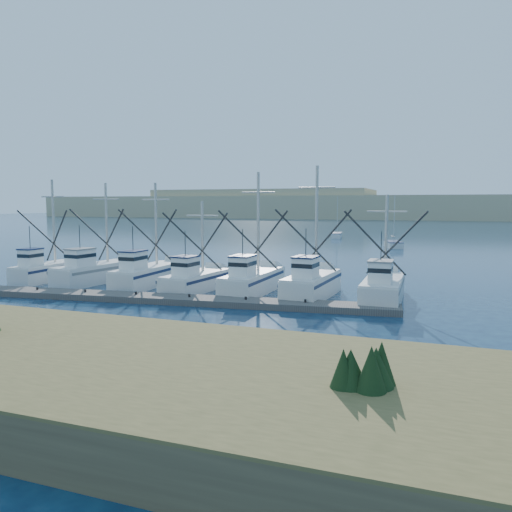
{
  "coord_description": "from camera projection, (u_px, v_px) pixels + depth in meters",
  "views": [
    {
      "loc": [
        8.21,
        -24.03,
        6.84
      ],
      "look_at": [
        -3.4,
        8.0,
        3.21
      ],
      "focal_mm": 35.0,
      "sensor_mm": 36.0,
      "label": 1
    }
  ],
  "objects": [
    {
      "name": "trawler_fleet",
      "position": [
        199.0,
        278.0,
        39.07
      ],
      "size": [
        31.34,
        8.68,
        9.56
      ],
      "color": "silver",
      "rests_on": "ground"
    },
    {
      "name": "ground",
      "position": [
        265.0,
        335.0,
        25.97
      ],
      "size": [
        500.0,
        500.0,
        0.0
      ],
      "primitive_type": "plane",
      "color": "#0D203B",
      "rests_on": "ground"
    },
    {
      "name": "floating_dock",
      "position": [
        162.0,
        299.0,
        34.65
      ],
      "size": [
        32.14,
        5.67,
        0.43
      ],
      "primitive_type": "cube",
      "rotation": [
        0.0,
        0.0,
        0.11
      ],
      "color": "#5B5651",
      "rests_on": "ground"
    },
    {
      "name": "dune_ridge",
      "position": [
        418.0,
        207.0,
        221.75
      ],
      "size": [
        360.0,
        60.0,
        10.0
      ],
      "primitive_type": "cube",
      "color": "tan",
      "rests_on": "ground"
    },
    {
      "name": "sailboat_near",
      "position": [
        393.0,
        244.0,
        76.71
      ],
      "size": [
        3.37,
        5.75,
        8.1
      ],
      "rotation": [
        0.0,
        0.0,
        0.28
      ],
      "color": "silver",
      "rests_on": "ground"
    },
    {
      "name": "sailboat_far",
      "position": [
        337.0,
        235.0,
        98.6
      ],
      "size": [
        2.35,
        5.83,
        8.1
      ],
      "rotation": [
        0.0,
        0.0,
        0.11
      ],
      "color": "silver",
      "rests_on": "ground"
    }
  ]
}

